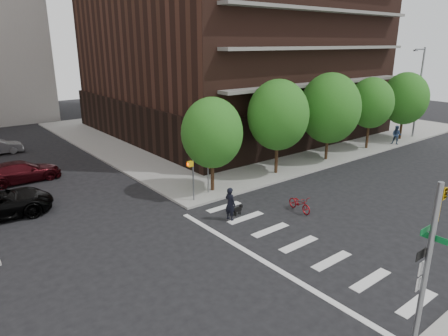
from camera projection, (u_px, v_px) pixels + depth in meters
name	position (u px, v px, depth m)	size (l,w,h in m)	color
ground	(254.00, 264.00, 18.07)	(120.00, 120.00, 0.00)	black
sidewalk_ne	(248.00, 126.00, 47.75)	(39.00, 33.00, 0.15)	gray
crosswalk	(288.00, 249.00, 19.38)	(3.85, 13.00, 0.01)	silver
tree_a	(212.00, 133.00, 25.58)	(4.00, 4.00, 5.90)	#301E11
tree_b	(278.00, 115.00, 28.98)	(4.50, 4.50, 6.65)	#301E11
tree_c	(330.00, 108.00, 32.56)	(5.00, 5.00, 6.80)	#301E11
tree_d	(371.00, 103.00, 36.14)	(4.00, 4.00, 6.20)	#301E11
tree_e	(405.00, 99.00, 39.72)	(4.50, 4.50, 6.35)	#301E11
traffic_signal	(422.00, 296.00, 11.38)	(0.90, 0.75, 6.00)	slate
pedestrian_signal	(196.00, 173.00, 24.81)	(2.18, 0.67, 2.60)	slate
streetlamp	(419.00, 87.00, 40.25)	(2.14, 0.22, 9.00)	slate
parked_car_maroon	(22.00, 172.00, 28.51)	(5.27, 2.14, 1.53)	#36090E
scooter	(300.00, 203.00, 23.62)	(0.64, 1.85, 0.97)	maroon
dog_walker	(230.00, 204.00, 22.33)	(0.46, 0.70, 1.93)	black
dog	(238.00, 209.00, 23.14)	(0.65, 0.20, 0.55)	black
pedestrian_far	(397.00, 135.00, 38.39)	(0.69, 0.89, 1.83)	navy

